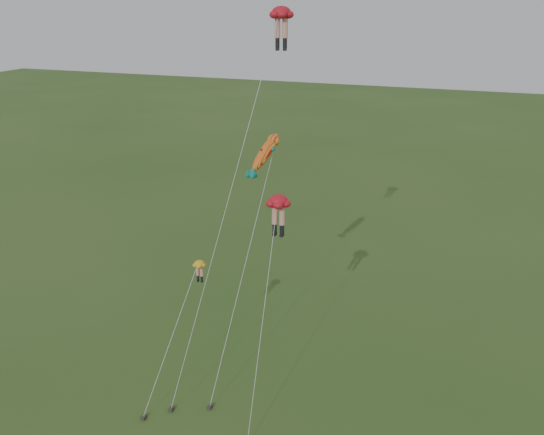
% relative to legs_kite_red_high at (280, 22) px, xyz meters
% --- Properties ---
extents(ground, '(300.00, 300.00, 0.00)m').
position_rel_legs_kite_red_high_xyz_m(ground, '(-1.59, -7.19, -23.23)').
color(ground, '#294719').
rests_on(ground, ground).
extents(legs_kite_red_high, '(5.02, 10.02, 24.16)m').
position_rel_legs_kite_red_high_xyz_m(legs_kite_red_high, '(0.00, 0.00, 0.00)').
color(legs_kite_red_high, '#AF121E').
rests_on(legs_kite_red_high, ground).
extents(legs_kite_red_mid, '(1.60, 7.38, 13.42)m').
position_rel_legs_kite_red_high_xyz_m(legs_kite_red_mid, '(1.30, -3.71, -10.56)').
color(legs_kite_red_mid, '#AF121E').
rests_on(legs_kite_red_mid, ground).
extents(legs_kite_yellow, '(1.34, 7.42, 8.06)m').
position_rel_legs_kite_red_high_xyz_m(legs_kite_yellow, '(-4.47, -3.74, -15.91)').
color(legs_kite_yellow, gold).
rests_on(legs_kite_yellow, ground).
extents(fish_kite, '(1.92, 10.56, 16.16)m').
position_rel_legs_kite_red_high_xyz_m(fish_kite, '(-1.34, 0.92, -8.57)').
color(fish_kite, orange).
rests_on(fish_kite, ground).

